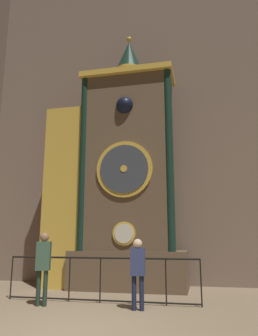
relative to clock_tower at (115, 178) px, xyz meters
The scene contains 6 objects.
ground_plane 6.35m from the clock_tower, 84.11° to the right, with size 28.00×28.00×0.00m, color #847056.
cathedral_back_wall 3.94m from the clock_tower, 71.62° to the left, with size 24.00×0.32×14.79m.
clock_tower is the anchor object (origin of this frame).
railing_fence 3.89m from the clock_tower, 84.03° to the right, with size 5.16×0.05×1.14m.
visitor_near 4.20m from the clock_tower, 108.26° to the right, with size 0.38×0.30×1.76m.
visitor_far 4.35m from the clock_tower, 65.93° to the right, with size 0.36×0.26×1.60m.
Camera 1 is at (2.37, -5.80, 1.60)m, focal length 35.00 mm.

